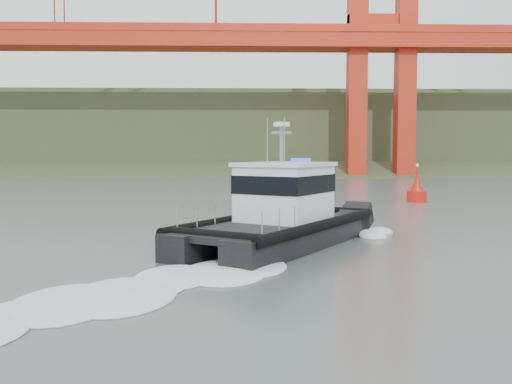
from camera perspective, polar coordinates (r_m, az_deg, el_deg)
ground at (r=19.36m, az=1.86°, el=-9.15°), size 400.00×400.00×0.00m
headlands at (r=144.34m, az=-1.15°, el=5.17°), size 500.00×105.36×27.12m
patrol_boat at (r=26.90m, az=2.51°, el=-2.16°), size 10.42×12.82×5.99m
nav_buoy at (r=51.67m, az=15.78°, el=0.07°), size 1.69×1.69×3.52m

